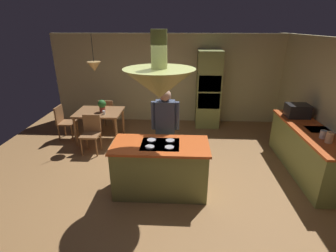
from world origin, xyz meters
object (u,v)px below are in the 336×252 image
at_px(dining_table, 99,115).
at_px(canister_flour, 330,137).
at_px(person_at_island, 165,126).
at_px(chair_at_corner, 64,120).
at_px(cup_on_table, 104,113).
at_px(microwave_on_counter, 297,111).
at_px(kitchen_island, 160,168).
at_px(canister_sugar, 324,135).
at_px(potted_plant_on_table, 102,105).
at_px(chair_facing_island, 91,131).
at_px(oven_tower, 208,90).
at_px(chair_by_back_wall, 107,112).

xyz_separation_m(dining_table, canister_flour, (4.54, -1.89, 0.34)).
bearing_deg(person_at_island, chair_at_corner, 152.03).
relative_size(cup_on_table, microwave_on_counter, 0.20).
distance_m(kitchen_island, canister_sugar, 2.91).
relative_size(potted_plant_on_table, canister_flour, 1.55).
xyz_separation_m(dining_table, chair_facing_island, (0.00, -0.67, -0.16)).
bearing_deg(chair_facing_island, canister_sugar, -12.90).
distance_m(dining_table, microwave_on_counter, 4.59).
height_order(potted_plant_on_table, canister_sugar, potted_plant_on_table).
bearing_deg(oven_tower, potted_plant_on_table, -156.70).
bearing_deg(microwave_on_counter, kitchen_island, -152.01).
distance_m(potted_plant_on_table, cup_on_table, 0.26).
xyz_separation_m(chair_facing_island, microwave_on_counter, (4.54, 0.08, 0.55)).
distance_m(dining_table, person_at_island, 2.27).
distance_m(kitchen_island, chair_facing_island, 2.22).
bearing_deg(canister_flour, chair_facing_island, 164.96).
bearing_deg(potted_plant_on_table, dining_table, 168.20).
bearing_deg(chair_at_corner, canister_flour, -109.04).
xyz_separation_m(kitchen_island, chair_facing_island, (-1.70, 1.43, 0.04)).
bearing_deg(oven_tower, chair_at_corner, -163.00).
bearing_deg(oven_tower, microwave_on_counter, -44.90).
bearing_deg(oven_tower, person_at_island, -112.38).
xyz_separation_m(potted_plant_on_table, canister_sugar, (4.44, -1.69, 0.05)).
xyz_separation_m(chair_facing_island, chair_at_corner, (-0.94, 0.67, 0.00)).
height_order(person_at_island, cup_on_table, person_at_island).
height_order(dining_table, chair_by_back_wall, chair_by_back_wall).
bearing_deg(canister_sugar, dining_table, 159.35).
height_order(dining_table, potted_plant_on_table, potted_plant_on_table).
relative_size(kitchen_island, oven_tower, 0.77).
distance_m(chair_by_back_wall, canister_sugar, 5.15).
distance_m(oven_tower, canister_flour, 3.50).
xyz_separation_m(kitchen_island, person_at_island, (0.04, 0.68, 0.50)).
xyz_separation_m(kitchen_island, chair_by_back_wall, (-1.70, 2.77, 0.04)).
height_order(cup_on_table, canister_sugar, canister_sugar).
bearing_deg(kitchen_island, canister_sugar, 7.80).
height_order(oven_tower, potted_plant_on_table, oven_tower).
distance_m(dining_table, chair_facing_island, 0.69).
height_order(chair_by_back_wall, canister_sugar, canister_sugar).
bearing_deg(canister_flour, dining_table, 157.39).
height_order(oven_tower, dining_table, oven_tower).
height_order(dining_table, person_at_island, person_at_island).
distance_m(chair_facing_island, potted_plant_on_table, 0.78).
xyz_separation_m(kitchen_island, microwave_on_counter, (2.84, 1.51, 0.59)).
bearing_deg(person_at_island, kitchen_island, -93.62).
bearing_deg(cup_on_table, kitchen_island, -51.22).
relative_size(person_at_island, canister_sugar, 11.92).
height_order(chair_at_corner, potted_plant_on_table, potted_plant_on_table).
bearing_deg(kitchen_island, oven_tower, 71.26).
bearing_deg(kitchen_island, chair_facing_island, 139.95).
height_order(dining_table, microwave_on_counter, microwave_on_counter).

